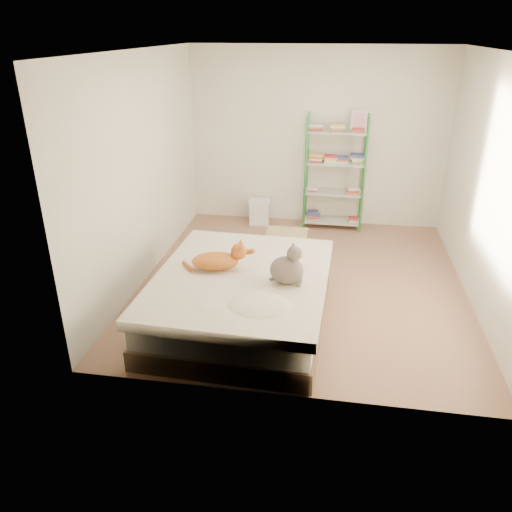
% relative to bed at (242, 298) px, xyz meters
% --- Properties ---
extents(room, '(3.81, 4.21, 2.61)m').
position_rel_bed_xyz_m(room, '(0.56, 1.01, 1.03)').
color(room, '#98664B').
rests_on(room, ground).
extents(bed, '(1.78, 2.19, 0.54)m').
position_rel_bed_xyz_m(bed, '(0.00, 0.00, 0.00)').
color(bed, brown).
rests_on(bed, ground).
extents(orange_cat, '(0.63, 0.43, 0.23)m').
position_rel_bed_xyz_m(orange_cat, '(-0.28, 0.08, 0.39)').
color(orange_cat, orange).
rests_on(orange_cat, bed).
extents(grey_cat, '(0.37, 0.32, 0.40)m').
position_rel_bed_xyz_m(grey_cat, '(0.47, -0.11, 0.47)').
color(grey_cat, gray).
rests_on(grey_cat, bed).
extents(shelf_unit, '(0.88, 0.36, 1.74)m').
position_rel_bed_xyz_m(shelf_unit, '(0.86, 2.89, 0.60)').
color(shelf_unit, '#318E3C').
rests_on(shelf_unit, ground).
extents(cardboard_box, '(0.54, 0.51, 0.43)m').
position_rel_bed_xyz_m(cardboard_box, '(0.29, 1.61, -0.08)').
color(cardboard_box, tan).
rests_on(cardboard_box, ground).
extents(white_bin, '(0.36, 0.32, 0.38)m').
position_rel_bed_xyz_m(white_bin, '(-0.26, 2.86, -0.08)').
color(white_bin, white).
rests_on(white_bin, ground).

